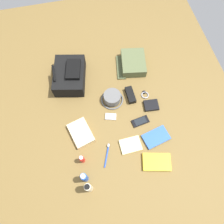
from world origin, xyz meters
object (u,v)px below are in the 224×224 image
Objects in this scene: sunscreen_spray at (82,159)px; wristwatch at (145,95)px; backpack at (70,75)px; media_player at (111,117)px; notepad at (131,145)px; folded_towel at (81,133)px; deodorant_spray at (84,177)px; cell_phone at (140,121)px; wallet at (151,106)px; paperback_novel at (157,162)px; travel_guidebook at (156,137)px; bucket_hat at (112,98)px; sunglasses_case at (130,95)px; toiletry_pouch at (133,63)px; lotion_bottle at (89,188)px; toothbrush at (107,154)px.

sunscreen_spray is 1.47× the size of wristwatch.
backpack reaches higher than sunscreen_spray.
notepad is (-0.25, -0.09, 0.00)m from media_player.
folded_towel is at bearing -179.53° from backpack.
notepad is (0.16, -0.36, -0.07)m from deodorant_spray.
backpack reaches higher than notepad.
backpack reaches higher than media_player.
sunscreen_spray reaches higher than notepad.
media_player is at bearing 112.05° from wristwatch.
wallet reaches higher than cell_phone.
paperback_novel is 3.04× the size of wristwatch.
deodorant_spray is 0.59m from travel_guidebook.
wristwatch is 0.47× the size of notepad.
media_player is at bearing 163.17° from bucket_hat.
cell_phone is at bearing -177.14° from sunglasses_case.
notepad is at bearing -172.91° from bucket_hat.
travel_guidebook is at bearing -129.04° from media_player.
cell_phone is at bearing 136.80° from wallet.
toiletry_pouch is 1.97× the size of sunglasses_case.
wallet reaches higher than media_player.
paperback_novel reaches higher than wristwatch.
toiletry_pouch is 0.30m from sunglasses_case.
backpack is 3.51× the size of sunscreen_spray.
sunscreen_spray reaches higher than toiletry_pouch.
lotion_bottle is at bearing 137.08° from wristwatch.
bucket_hat is 1.87× the size of media_player.
deodorant_spray is at bearing 130.55° from wallet.
cell_phone is 0.91× the size of notepad.
paperback_novel reaches higher than media_player.
sunglasses_case reaches higher than wristwatch.
backpack reaches higher than wristwatch.
toiletry_pouch reaches higher than sunglasses_case.
lotion_bottle is at bearing 114.18° from travel_guidebook.
wallet is at bearing -48.21° from cell_phone.
bucket_hat is at bearing 33.29° from travel_guidebook.
paperback_novel is (-0.83, 0.05, -0.03)m from toiletry_pouch.
media_player is 0.24m from sunglasses_case.
wallet is (0.30, -0.59, -0.04)m from sunscreen_spray.
toothbrush is (0.13, 0.33, -0.00)m from paperback_novel.
lotion_bottle is 0.54m from media_player.
sunscreen_spray is at bearing 143.94° from bucket_hat.
lotion_bottle is 0.27m from toothbrush.
travel_guidebook is at bearing -139.62° from backpack.
wallet is at bearing -49.56° from lotion_bottle.
deodorant_spray is at bearing 178.67° from backpack.
cell_phone is 1.93× the size of wristwatch.
backpack is 2.36× the size of deodorant_spray.
bucket_hat is 2.50× the size of wristwatch.
bucket_hat is 0.27m from wristwatch.
folded_towel is (-0.22, 0.29, -0.02)m from bucket_hat.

